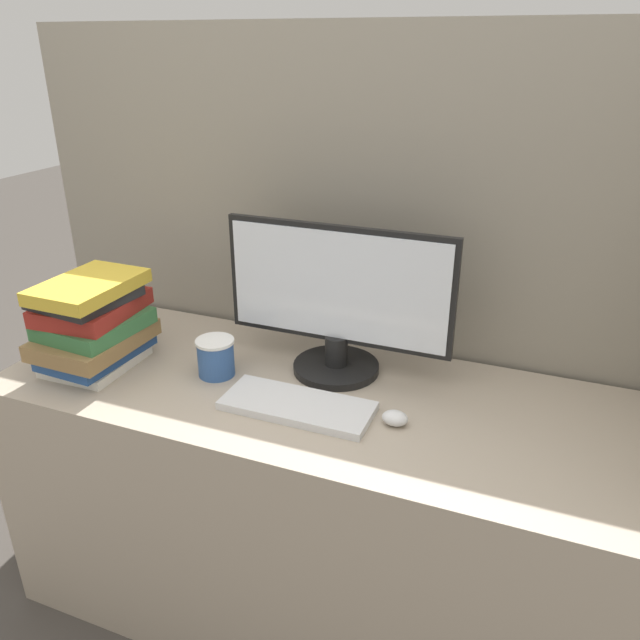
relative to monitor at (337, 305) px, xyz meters
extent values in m
cube|color=gray|center=(-0.02, 0.22, -0.13)|extent=(2.04, 0.04, 1.60)
cube|color=tan|center=(-0.02, -0.13, -0.56)|extent=(1.64, 0.62, 0.74)
cylinder|color=black|center=(0.00, 0.00, -0.18)|extent=(0.23, 0.23, 0.02)
cylinder|color=black|center=(0.00, 0.00, -0.13)|extent=(0.06, 0.06, 0.08)
cube|color=black|center=(0.00, 0.00, 0.05)|extent=(0.61, 0.02, 0.31)
cube|color=silver|center=(0.00, -0.01, 0.05)|extent=(0.58, 0.01, 0.29)
cube|color=silver|center=(-0.02, -0.22, -0.18)|extent=(0.37, 0.15, 0.02)
ellipsoid|color=silver|center=(0.22, -0.20, -0.17)|extent=(0.06, 0.05, 0.03)
cylinder|color=#335999|center=(-0.29, -0.14, -0.14)|extent=(0.10, 0.10, 0.09)
cylinder|color=white|center=(-0.29, -0.14, -0.09)|extent=(0.10, 0.10, 0.01)
cube|color=silver|center=(-0.62, -0.22, -0.18)|extent=(0.20, 0.24, 0.03)
cube|color=#264C8C|center=(-0.62, -0.21, -0.15)|extent=(0.20, 0.28, 0.03)
cube|color=olive|center=(-0.61, -0.22, -0.11)|extent=(0.23, 0.29, 0.04)
cube|color=#38723F|center=(-0.61, -0.21, -0.07)|extent=(0.24, 0.26, 0.04)
cube|color=maroon|center=(-0.62, -0.20, -0.02)|extent=(0.23, 0.27, 0.04)
cube|color=#262628|center=(-0.62, -0.22, 0.01)|extent=(0.23, 0.24, 0.03)
cube|color=gold|center=(-0.60, -0.22, 0.04)|extent=(0.19, 0.28, 0.04)
camera|label=1|loc=(0.51, -1.39, 0.62)|focal=35.00mm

